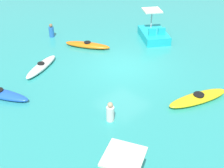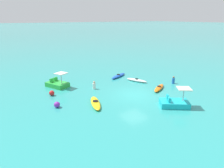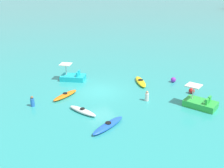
{
  "view_description": "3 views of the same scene",
  "coord_description": "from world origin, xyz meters",
  "px_view_note": "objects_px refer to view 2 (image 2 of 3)",
  "views": [
    {
      "loc": [
        10.31,
        9.33,
        7.76
      ],
      "look_at": [
        2.11,
        1.24,
        0.42
      ],
      "focal_mm": 47.72,
      "sensor_mm": 36.0,
      "label": 1
    },
    {
      "loc": [
        -14.46,
        12.05,
        7.35
      ],
      "look_at": [
        2.71,
        0.97,
        0.52
      ],
      "focal_mm": 32.05,
      "sensor_mm": 36.0,
      "label": 2
    },
    {
      "loc": [
        19.0,
        -8.61,
        8.74
      ],
      "look_at": [
        0.59,
        0.97,
        0.74
      ],
      "focal_mm": 39.75,
      "sensor_mm": 36.0,
      "label": 3
    }
  ],
  "objects_px": {
    "buoy_red": "(52,93)",
    "kayak_orange": "(159,88)",
    "pedal_boat_cyan": "(175,103)",
    "person_by_kayaks": "(173,80)",
    "kayak_white": "(137,80)",
    "kayak_yellow": "(95,103)",
    "buoy_purple": "(57,105)",
    "person_near_shore": "(94,86)",
    "pedal_boat_green": "(57,84)",
    "kayak_blue": "(118,76)"
  },
  "relations": [
    {
      "from": "kayak_yellow",
      "to": "buoy_purple",
      "type": "height_order",
      "value": "buoy_purple"
    },
    {
      "from": "kayak_blue",
      "to": "person_by_kayaks",
      "type": "bearing_deg",
      "value": -145.61
    },
    {
      "from": "pedal_boat_cyan",
      "to": "pedal_boat_green",
      "type": "xyz_separation_m",
      "value": [
        10.57,
        6.86,
        0.0
      ]
    },
    {
      "from": "kayak_white",
      "to": "buoy_red",
      "type": "height_order",
      "value": "buoy_red"
    },
    {
      "from": "buoy_purple",
      "to": "buoy_red",
      "type": "bearing_deg",
      "value": -8.63
    },
    {
      "from": "person_near_shore",
      "to": "person_by_kayaks",
      "type": "bearing_deg",
      "value": -111.07
    },
    {
      "from": "kayak_yellow",
      "to": "buoy_purple",
      "type": "xyz_separation_m",
      "value": [
        1.28,
        3.05,
        0.1
      ]
    },
    {
      "from": "kayak_blue",
      "to": "buoy_red",
      "type": "relative_size",
      "value": 5.88
    },
    {
      "from": "kayak_orange",
      "to": "pedal_boat_green",
      "type": "xyz_separation_m",
      "value": [
        6.76,
        8.87,
        0.17
      ]
    },
    {
      "from": "kayak_white",
      "to": "person_near_shore",
      "type": "xyz_separation_m",
      "value": [
        0.43,
        5.54,
        0.22
      ]
    },
    {
      "from": "kayak_blue",
      "to": "buoy_purple",
      "type": "bearing_deg",
      "value": 116.14
    },
    {
      "from": "kayak_orange",
      "to": "pedal_boat_cyan",
      "type": "bearing_deg",
      "value": 152.08
    },
    {
      "from": "kayak_orange",
      "to": "pedal_boat_green",
      "type": "bearing_deg",
      "value": 52.68
    },
    {
      "from": "pedal_boat_green",
      "to": "buoy_red",
      "type": "bearing_deg",
      "value": 149.71
    },
    {
      "from": "pedal_boat_cyan",
      "to": "kayak_orange",
      "type": "bearing_deg",
      "value": -27.92
    },
    {
      "from": "kayak_yellow",
      "to": "person_near_shore",
      "type": "distance_m",
      "value": 4.12
    },
    {
      "from": "kayak_yellow",
      "to": "kayak_orange",
      "type": "height_order",
      "value": "same"
    },
    {
      "from": "buoy_red",
      "to": "person_near_shore",
      "type": "bearing_deg",
      "value": -97.39
    },
    {
      "from": "kayak_white",
      "to": "person_near_shore",
      "type": "bearing_deg",
      "value": 85.52
    },
    {
      "from": "kayak_yellow",
      "to": "kayak_blue",
      "type": "relative_size",
      "value": 1.02
    },
    {
      "from": "kayak_orange",
      "to": "kayak_white",
      "type": "bearing_deg",
      "value": 4.24
    },
    {
      "from": "pedal_boat_green",
      "to": "buoy_purple",
      "type": "height_order",
      "value": "pedal_boat_green"
    },
    {
      "from": "kayak_yellow",
      "to": "buoy_red",
      "type": "bearing_deg",
      "value": 31.36
    },
    {
      "from": "person_by_kayaks",
      "to": "pedal_boat_cyan",
      "type": "bearing_deg",
      "value": 131.81
    },
    {
      "from": "kayak_blue",
      "to": "person_near_shore",
      "type": "relative_size",
      "value": 3.46
    },
    {
      "from": "person_near_shore",
      "to": "person_by_kayaks",
      "type": "xyz_separation_m",
      "value": [
        -3.33,
        -8.65,
        0.0
      ]
    },
    {
      "from": "kayak_yellow",
      "to": "kayak_orange",
      "type": "bearing_deg",
      "value": -91.47
    },
    {
      "from": "kayak_blue",
      "to": "buoy_red",
      "type": "xyz_separation_m",
      "value": [
        -1.76,
        9.2,
        0.1
      ]
    },
    {
      "from": "kayak_yellow",
      "to": "kayak_blue",
      "type": "distance_m",
      "value": 8.93
    },
    {
      "from": "person_near_shore",
      "to": "buoy_red",
      "type": "bearing_deg",
      "value": 82.61
    },
    {
      "from": "kayak_white",
      "to": "pedal_boat_green",
      "type": "distance_m",
      "value": 9.24
    },
    {
      "from": "pedal_boat_cyan",
      "to": "person_by_kayaks",
      "type": "relative_size",
      "value": 3.21
    },
    {
      "from": "kayak_orange",
      "to": "person_near_shore",
      "type": "relative_size",
      "value": 3.1
    },
    {
      "from": "pedal_boat_cyan",
      "to": "buoy_red",
      "type": "relative_size",
      "value": 5.46
    },
    {
      "from": "kayak_orange",
      "to": "buoy_red",
      "type": "height_order",
      "value": "buoy_red"
    },
    {
      "from": "kayak_white",
      "to": "person_near_shore",
      "type": "distance_m",
      "value": 5.56
    },
    {
      "from": "kayak_yellow",
      "to": "pedal_boat_cyan",
      "type": "distance_m",
      "value": 6.89
    },
    {
      "from": "kayak_white",
      "to": "person_near_shore",
      "type": "relative_size",
      "value": 3.03
    },
    {
      "from": "buoy_red",
      "to": "kayak_yellow",
      "type": "bearing_deg",
      "value": -148.64
    },
    {
      "from": "pedal_boat_cyan",
      "to": "person_near_shore",
      "type": "relative_size",
      "value": 3.21
    },
    {
      "from": "person_near_shore",
      "to": "pedal_boat_cyan",
      "type": "bearing_deg",
      "value": -153.81
    },
    {
      "from": "kayak_blue",
      "to": "kayak_orange",
      "type": "xyz_separation_m",
      "value": [
        -6.21,
        -1.03,
        0.0
      ]
    },
    {
      "from": "buoy_red",
      "to": "person_by_kayaks",
      "type": "distance_m",
      "value": 13.65
    },
    {
      "from": "pedal_boat_cyan",
      "to": "buoy_purple",
      "type": "bearing_deg",
      "value": 58.61
    },
    {
      "from": "kayak_blue",
      "to": "buoy_purple",
      "type": "distance_m",
      "value": 10.75
    },
    {
      "from": "buoy_red",
      "to": "kayak_orange",
      "type": "bearing_deg",
      "value": -113.53
    },
    {
      "from": "kayak_orange",
      "to": "buoy_red",
      "type": "distance_m",
      "value": 11.15
    },
    {
      "from": "buoy_purple",
      "to": "person_by_kayaks",
      "type": "distance_m",
      "value": 13.56
    },
    {
      "from": "pedal_boat_green",
      "to": "person_near_shore",
      "type": "relative_size",
      "value": 3.19
    },
    {
      "from": "pedal_boat_green",
      "to": "buoy_red",
      "type": "relative_size",
      "value": 5.42
    }
  ]
}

